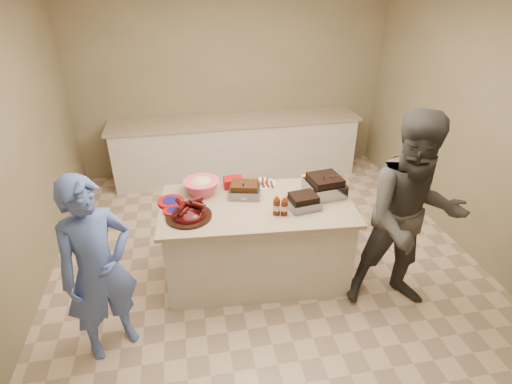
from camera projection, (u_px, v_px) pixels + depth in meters
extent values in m
cube|color=#47230F|center=(245.00, 196.00, 3.88)|extent=(0.34, 0.29, 0.09)
cube|color=black|center=(303.00, 207.00, 3.69)|extent=(0.31, 0.27, 0.08)
cube|color=gray|center=(324.00, 194.00, 3.91)|extent=(0.37, 0.37, 0.13)
cylinder|color=silver|center=(263.00, 184.00, 4.09)|extent=(0.30, 0.30, 0.04)
cube|color=yellow|center=(317.00, 184.00, 4.08)|extent=(0.33, 0.27, 0.08)
cylinder|color=#46190D|center=(284.00, 215.00, 3.58)|extent=(0.07, 0.07, 0.18)
cylinder|color=#46190D|center=(276.00, 214.00, 3.59)|extent=(0.07, 0.07, 0.19)
cylinder|color=#FFBA01|center=(245.00, 194.00, 3.91)|extent=(0.04, 0.04, 0.11)
imported|color=silver|center=(245.00, 199.00, 3.84)|extent=(0.14, 0.05, 0.14)
cylinder|color=#9F0A0B|center=(171.00, 203.00, 3.76)|extent=(0.27, 0.27, 0.03)
cylinder|color=#9F0A0B|center=(174.00, 212.00, 3.62)|extent=(0.20, 0.20, 0.03)
imported|color=#8F3C0E|center=(190.00, 188.00, 4.01)|extent=(0.11, 0.10, 0.10)
cube|color=#9F0A0B|center=(234.00, 187.00, 4.05)|extent=(0.20, 0.15, 0.10)
imported|color=#4E6ABB|center=(116.00, 342.00, 3.41)|extent=(1.31, 1.66, 0.38)
imported|color=#46443F|center=(393.00, 299.00, 3.86)|extent=(1.26, 2.01, 0.71)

